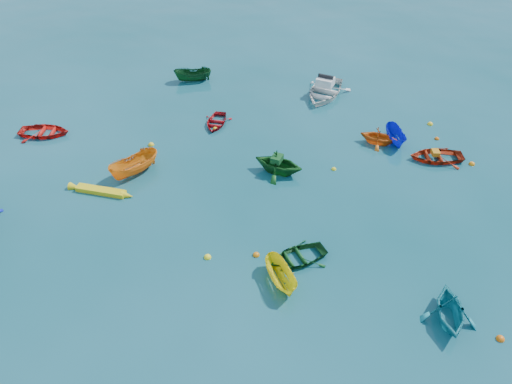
# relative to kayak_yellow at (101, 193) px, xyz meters

# --- Properties ---
(ground) EXTENTS (160.00, 160.00, 0.00)m
(ground) POSITION_rel_kayak_yellow_xyz_m (8.64, -3.34, 0.00)
(ground) COLOR #0A444D
(ground) RESTS_ON ground
(sampan_yellow_mid) EXTENTS (2.33, 2.77, 1.03)m
(sampan_yellow_mid) POSITION_rel_kayak_yellow_xyz_m (11.24, -4.11, 0.00)
(sampan_yellow_mid) COLOR yellow
(sampan_yellow_mid) RESTS_ON ground
(dinghy_green_e) EXTENTS (3.59, 3.44, 0.61)m
(dinghy_green_e) POSITION_rel_kayak_yellow_xyz_m (11.73, -2.49, 0.00)
(dinghy_green_e) COLOR #11491D
(dinghy_green_e) RESTS_ON ground
(dinghy_cyan_se) EXTENTS (2.68, 3.02, 1.47)m
(dinghy_cyan_se) POSITION_rel_kayak_yellow_xyz_m (18.62, -4.44, 0.00)
(dinghy_cyan_se) COLOR teal
(dinghy_cyan_se) RESTS_ON ground
(dinghy_red_nw) EXTENTS (3.70, 2.95, 0.69)m
(dinghy_red_nw) POSITION_rel_kayak_yellow_xyz_m (-6.55, 4.76, 0.00)
(dinghy_red_nw) COLOR red
(dinghy_red_nw) RESTS_ON ground
(sampan_orange_n) EXTENTS (2.76, 3.52, 1.29)m
(sampan_orange_n) POSITION_rel_kayak_yellow_xyz_m (1.14, 2.15, 0.00)
(sampan_orange_n) COLOR orange
(sampan_orange_n) RESTS_ON ground
(dinghy_green_n) EXTENTS (3.36, 3.03, 1.55)m
(dinghy_green_n) POSITION_rel_kayak_yellow_xyz_m (9.36, 4.30, 0.00)
(dinghy_green_n) COLOR #135219
(dinghy_green_n) RESTS_ON ground
(dinghy_red_ne) EXTENTS (3.71, 3.02, 0.68)m
(dinghy_red_ne) POSITION_rel_kayak_yellow_xyz_m (18.58, 7.96, 0.00)
(dinghy_red_ne) COLOR #A9270E
(dinghy_red_ne) RESTS_ON ground
(sampan_blue_far) EXTENTS (1.75, 2.81, 1.02)m
(sampan_blue_far) POSITION_rel_kayak_yellow_xyz_m (16.06, 9.36, 0.00)
(sampan_blue_far) COLOR #101DD3
(sampan_blue_far) RESTS_ON ground
(dinghy_red_far) EXTENTS (2.04, 2.75, 0.55)m
(dinghy_red_far) POSITION_rel_kayak_yellow_xyz_m (4.11, 8.73, 0.00)
(dinghy_red_far) COLOR #9E0D13
(dinghy_red_far) RESTS_ON ground
(dinghy_orange_far) EXTENTS (2.61, 2.34, 1.24)m
(dinghy_orange_far) POSITION_rel_kayak_yellow_xyz_m (14.99, 8.93, 0.00)
(dinghy_orange_far) COLOR orange
(dinghy_orange_far) RESTS_ON ground
(sampan_green_far) EXTENTS (3.11, 2.11, 1.13)m
(sampan_green_far) POSITION_rel_kayak_yellow_xyz_m (0.39, 14.60, 0.00)
(sampan_green_far) COLOR #0F431B
(sampan_green_far) RESTS_ON ground
(kayak_yellow) EXTENTS (3.63, 0.53, 0.36)m
(kayak_yellow) POSITION_rel_kayak_yellow_xyz_m (0.00, 0.00, 0.00)
(kayak_yellow) COLOR yellow
(kayak_yellow) RESTS_ON ground
(motorboat_white) EXTENTS (4.15, 5.18, 1.56)m
(motorboat_white) POSITION_rel_kayak_yellow_xyz_m (10.75, 14.64, 0.00)
(motorboat_white) COLOR white
(motorboat_white) RESTS_ON ground
(tarp_green_b) EXTENTS (0.70, 0.85, 0.37)m
(tarp_green_b) POSITION_rel_kayak_yellow_xyz_m (9.27, 4.32, 0.96)
(tarp_green_b) COLOR #124A1D
(tarp_green_b) RESTS_ON dinghy_green_n
(tarp_orange_b) EXTENTS (0.56, 0.66, 0.28)m
(tarp_orange_b) POSITION_rel_kayak_yellow_xyz_m (18.48, 7.94, 0.48)
(tarp_orange_b) COLOR orange
(tarp_orange_b) RESTS_ON dinghy_red_ne
(buoy_ye_a) EXTENTS (0.36, 0.36, 0.36)m
(buoy_ye_a) POSITION_rel_kayak_yellow_xyz_m (7.44, -3.40, 0.00)
(buoy_ye_a) COLOR #FFF01A
(buoy_ye_a) RESTS_ON ground
(buoy_or_b) EXTENTS (0.36, 0.36, 0.36)m
(buoy_or_b) POSITION_rel_kayak_yellow_xyz_m (20.71, -4.98, 0.00)
(buoy_or_b) COLOR orange
(buoy_or_b) RESTS_ON ground
(buoy_ye_b) EXTENTS (0.39, 0.39, 0.39)m
(buoy_ye_b) POSITION_rel_kayak_yellow_xyz_m (0.81, 5.25, 0.00)
(buoy_ye_b) COLOR yellow
(buoy_ye_b) RESTS_ON ground
(buoy_or_c) EXTENTS (0.34, 0.34, 0.34)m
(buoy_or_c) POSITION_rel_kayak_yellow_xyz_m (9.71, -2.69, 0.00)
(buoy_or_c) COLOR orange
(buoy_or_c) RESTS_ON ground
(buoy_ye_c) EXTENTS (0.30, 0.30, 0.30)m
(buoy_ye_c) POSITION_rel_kayak_yellow_xyz_m (12.57, 5.37, 0.00)
(buoy_ye_c) COLOR yellow
(buoy_ye_c) RESTS_ON ground
(buoy_or_d) EXTENTS (0.37, 0.37, 0.37)m
(buoy_or_d) POSITION_rel_kayak_yellow_xyz_m (20.71, 7.89, 0.00)
(buoy_or_d) COLOR orange
(buoy_or_d) RESTS_ON ground
(buoy_ye_d) EXTENTS (0.31, 0.31, 0.31)m
(buoy_ye_d) POSITION_rel_kayak_yellow_xyz_m (4.23, 8.11, 0.00)
(buoy_ye_d) COLOR yellow
(buoy_ye_d) RESTS_ON ground
(buoy_or_e) EXTENTS (0.31, 0.31, 0.31)m
(buoy_or_e) POSITION_rel_kayak_yellow_xyz_m (18.75, 10.35, 0.00)
(buoy_or_e) COLOR orange
(buoy_or_e) RESTS_ON ground
(buoy_ye_e) EXTENTS (0.38, 0.38, 0.38)m
(buoy_ye_e) POSITION_rel_kayak_yellow_xyz_m (18.37, 12.17, 0.00)
(buoy_ye_e) COLOR yellow
(buoy_ye_e) RESTS_ON ground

